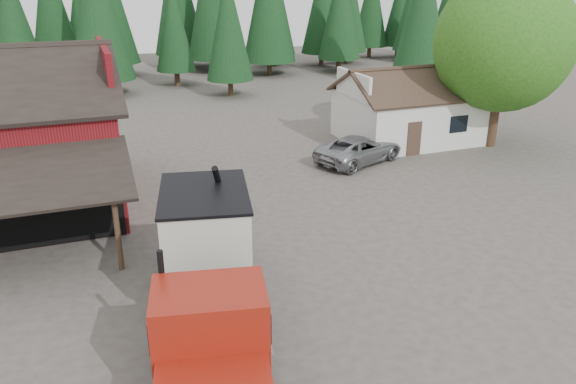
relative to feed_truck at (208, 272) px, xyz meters
name	(u,v)px	position (x,y,z in m)	size (l,w,h in m)	color
ground	(288,269)	(3.49, 2.92, -2.11)	(120.00, 120.00, 0.00)	#4A413A
farmhouse	(409,114)	(16.49, 15.91, -0.44)	(8.60, 6.42, 4.65)	silver
deciduous_tree	(504,47)	(20.50, 12.89, 3.80)	(8.00, 8.00, 10.20)	#382619
conifer_backdrop	(142,77)	(3.49, 44.92, -2.11)	(76.00, 16.00, 16.00)	black
near_pine_b	(228,25)	(9.49, 32.92, 3.78)	(3.96, 3.96, 10.40)	#382619
near_pine_c	(423,11)	(25.49, 28.92, 4.79)	(4.84, 4.84, 12.40)	#382619
near_pine_d	(96,5)	(-0.51, 36.92, 5.29)	(5.28, 5.28, 13.40)	#382619
feed_truck	(208,272)	(0.00, 0.00, 0.00)	(4.61, 10.31, 4.50)	black
silver_car	(359,149)	(11.49, 12.92, -1.35)	(2.50, 5.43, 1.51)	#94979A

